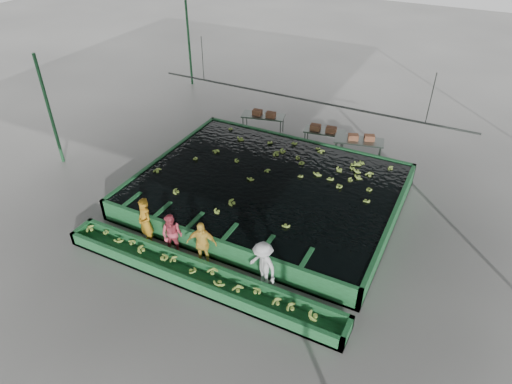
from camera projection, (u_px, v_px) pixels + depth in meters
The scene contains 21 objects.
ground at pixel (250, 220), 17.37m from camera, with size 80.00×80.00×0.00m, color slate.
shed_roof at pixel (249, 97), 14.53m from camera, with size 20.00×22.00×0.04m, color gray.
shed_posts at pixel (250, 164), 15.95m from camera, with size 20.00×22.00×5.00m, color #246035, non-canonical shape.
flotation_tank at pixel (267, 191), 18.22m from camera, with size 10.00×8.00×0.90m, color #236936, non-canonical shape.
tank_water at pixel (267, 182), 17.99m from camera, with size 9.70×7.70×0.00m, color black.
sorting_trough at pixel (198, 276), 14.59m from camera, with size 10.00×1.00×0.50m, color #236936, non-canonical shape.
cableway_rail at pixel (304, 100), 19.33m from camera, with size 0.08×0.08×14.00m, color #59605B.
rail_hanger_left at pixel (203, 59), 20.62m from camera, with size 0.04×0.04×2.00m, color #59605B.
rail_hanger_right at pixel (431, 99), 16.90m from camera, with size 0.04×0.04×2.00m, color #59605B.
worker_a at pixel (145, 222), 15.76m from camera, with size 0.69×0.45×1.89m, color orange.
worker_b at pixel (172, 235), 15.43m from camera, with size 0.78×0.60×1.59m, color #D5495C.
worker_c at pixel (202, 244), 14.95m from camera, with size 1.02×0.42×1.74m, color #F7C849.
worker_d at pixel (263, 265), 14.11m from camera, with size 1.12×0.65×1.74m, color silver.
packing_table_left at pixel (263, 124), 23.06m from camera, with size 2.12×0.85×0.97m, color #59605B, non-canonical shape.
packing_table_mid at pixel (324, 139), 21.82m from camera, with size 1.94×0.78×0.88m, color #59605B, non-canonical shape.
packing_table_right at pixel (358, 150), 20.86m from camera, with size 2.20×0.88×1.00m, color #59605B, non-canonical shape.
box_stack_left at pixel (264, 116), 22.73m from camera, with size 1.18×0.33×0.25m, color brown, non-canonical shape.
box_stack_mid at pixel (323, 131), 21.55m from camera, with size 1.23×0.34×0.27m, color brown, non-canonical shape.
box_stack_right at pixel (361, 140), 20.57m from camera, with size 1.17×0.32×0.25m, color brown, non-canonical shape.
floating_bananas at pixel (276, 173), 18.58m from camera, with size 9.08×6.19×0.12m, color #9EC349, non-canonical shape.
trough_bananas at pixel (198, 273), 14.51m from camera, with size 8.42×0.56×0.11m, color #9EC349, non-canonical shape.
Camera 1 is at (6.39, -12.09, 10.77)m, focal length 32.00 mm.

